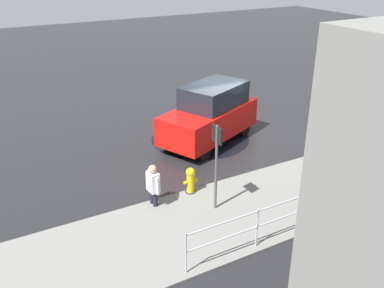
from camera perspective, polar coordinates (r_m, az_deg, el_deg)
ground_plane at (r=15.86m, az=5.32°, el=0.92°), size 60.00×60.00×0.00m
kerb_strip at (r=12.99m, az=15.81°, el=-5.48°), size 24.00×3.20×0.04m
moving_hatchback at (r=15.12m, az=2.41°, el=4.01°), size 4.25×3.13×2.06m
fire_hydrant at (r=12.02m, az=-0.21°, el=-4.93°), size 0.42×0.31×0.80m
pedestrian at (r=11.37m, az=-5.20°, el=-5.26°), size 0.26×0.57×1.22m
metal_railing at (r=11.59m, az=19.67°, el=-5.90°), size 9.22×0.04×1.05m
sign_post at (r=10.78m, az=3.28°, el=-1.57°), size 0.07×0.44×2.40m
puddle_patch at (r=15.66m, az=1.09°, el=0.74°), size 3.58×3.58×0.01m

